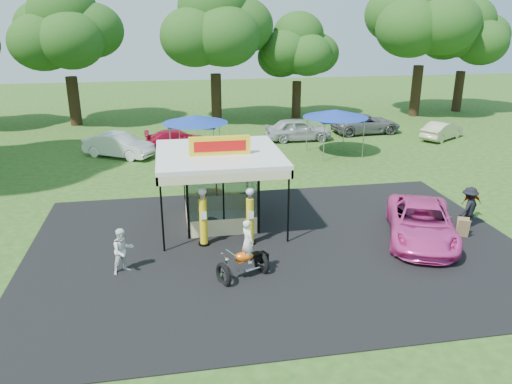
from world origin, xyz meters
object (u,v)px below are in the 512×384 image
at_px(spectator_east_b, 471,203).
at_px(bg_car_b, 177,139).
at_px(gas_pump_left, 203,218).
at_px(bg_car_c, 298,129).
at_px(a_frame_sign, 463,228).
at_px(gas_station_kiosk, 220,186).
at_px(bg_car_d, 366,124).
at_px(tent_west, 195,120).
at_px(gas_pump_right, 250,217).
at_px(spectator_east_a, 468,208).
at_px(bg_car_e, 442,130).
at_px(kiosk_car, 215,197).
at_px(pink_sedan, 421,223).
at_px(spectator_west, 123,251).
at_px(tent_east, 336,114).
at_px(motorcycle, 246,255).
at_px(bg_car_a, 119,145).

bearing_deg(spectator_east_b, bg_car_b, -43.40).
distance_m(gas_pump_left, bg_car_c, 19.27).
relative_size(a_frame_sign, spectator_east_b, 0.57).
bearing_deg(spectator_east_b, a_frame_sign, 57.89).
distance_m(gas_station_kiosk, a_frame_sign, 10.67).
bearing_deg(bg_car_b, bg_car_d, -83.04).
height_order(gas_pump_left, tent_west, tent_west).
xyz_separation_m(gas_pump_right, bg_car_b, (-2.50, 16.74, -0.55)).
bearing_deg(bg_car_d, spectator_east_b, 169.39).
relative_size(spectator_east_a, spectator_east_b, 1.27).
bearing_deg(tent_west, bg_car_e, 7.58).
relative_size(gas_pump_left, spectator_east_a, 1.32).
xyz_separation_m(kiosk_car, pink_sedan, (8.13, -5.50, 0.31)).
bearing_deg(spectator_east_b, spectator_west, 16.09).
height_order(spectator_west, bg_car_e, spectator_west).
distance_m(pink_sedan, spectator_west, 12.15).
xyz_separation_m(bg_car_b, tent_east, (10.55, -3.48, 2.12)).
relative_size(bg_car_e, tent_west, 0.98).
relative_size(kiosk_car, bg_car_c, 0.57).
xyz_separation_m(pink_sedan, tent_east, (0.89, 14.09, 1.99)).
distance_m(bg_car_c, tent_east, 4.90).
height_order(gas_pump_left, spectator_east_a, gas_pump_left).
distance_m(kiosk_car, tent_east, 12.67).
xyz_separation_m(a_frame_sign, bg_car_c, (-2.43, 18.45, 0.41)).
distance_m(a_frame_sign, tent_east, 14.40).
distance_m(spectator_east_b, tent_east, 12.71).
distance_m(spectator_east_b, tent_west, 17.35).
relative_size(gas_pump_left, pink_sedan, 0.45).
xyz_separation_m(motorcycle, bg_car_d, (13.27, 21.71, -0.12)).
bearing_deg(gas_pump_right, pink_sedan, -6.58).
relative_size(kiosk_car, tent_east, 0.64).
bearing_deg(bg_car_e, a_frame_sign, 120.36).
relative_size(pink_sedan, bg_car_a, 1.17).
xyz_separation_m(kiosk_car, bg_car_c, (7.60, 12.86, 0.37)).
distance_m(bg_car_b, bg_car_e, 20.13).
bearing_deg(a_frame_sign, bg_car_c, 121.41).
distance_m(a_frame_sign, tent_west, 17.85).
distance_m(bg_car_a, bg_car_e, 24.05).
relative_size(gas_station_kiosk, spectator_east_a, 2.80).
bearing_deg(tent_east, kiosk_car, -136.40).
distance_m(bg_car_d, bg_car_e, 5.84).
relative_size(gas_pump_right, kiosk_car, 0.89).
height_order(pink_sedan, spectator_east_a, spectator_east_a).
bearing_deg(tent_west, gas_pump_left, -92.37).
bearing_deg(spectator_east_b, pink_sedan, 34.56).
bearing_deg(spectator_east_b, kiosk_car, -10.84).
height_order(gas_pump_right, bg_car_e, gas_pump_right).
bearing_deg(spectator_east_b, spectator_east_a, 58.38).
height_order(gas_pump_left, spectator_east_b, gas_pump_left).
xyz_separation_m(kiosk_car, bg_car_d, (13.64, 14.37, 0.29)).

